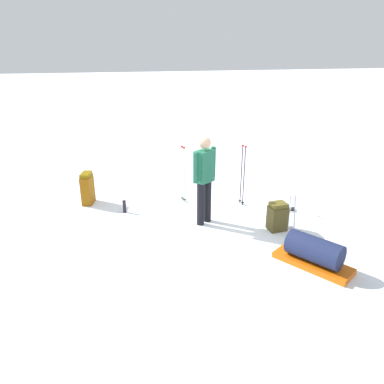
# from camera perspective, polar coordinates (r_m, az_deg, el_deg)

# --- Properties ---
(ground_plane) EXTENTS (80.00, 80.00, 0.00)m
(ground_plane) POSITION_cam_1_polar(r_m,az_deg,el_deg) (7.12, 0.00, -5.23)
(ground_plane) COLOR white
(skier_standing) EXTENTS (0.37, 0.49, 1.70)m
(skier_standing) POSITION_cam_1_polar(r_m,az_deg,el_deg) (6.88, 1.92, 2.44)
(skier_standing) COLOR black
(skier_standing) RESTS_ON ground_plane
(ski_pair_near) EXTENTS (1.65, 0.95, 0.05)m
(ski_pair_near) POSITION_cam_1_polar(r_m,az_deg,el_deg) (8.02, 14.83, -2.65)
(ski_pair_near) COLOR silver
(ski_pair_near) RESTS_ON ground_plane
(backpack_large_dark) EXTENTS (0.41, 0.28, 0.70)m
(backpack_large_dark) POSITION_cam_1_polar(r_m,az_deg,el_deg) (8.28, -15.76, 0.52)
(backpack_large_dark) COLOR #8A4F0C
(backpack_large_dark) RESTS_ON ground_plane
(backpack_bright) EXTENTS (0.30, 0.35, 0.54)m
(backpack_bright) POSITION_cam_1_polar(r_m,az_deg,el_deg) (7.06, 12.98, -3.71)
(backpack_bright) COLOR #4B4320
(backpack_bright) RESTS_ON ground_plane
(ski_poles_planted_near) EXTENTS (0.16, 0.10, 1.26)m
(ski_poles_planted_near) POSITION_cam_1_polar(r_m,az_deg,el_deg) (7.95, -1.38, 3.21)
(ski_poles_planted_near) COLOR #A9C0B9
(ski_poles_planted_near) RESTS_ON ground_plane
(ski_poles_planted_far) EXTENTS (0.16, 0.10, 1.32)m
(ski_poles_planted_far) POSITION_cam_1_polar(r_m,az_deg,el_deg) (7.86, 7.81, 3.03)
(ski_poles_planted_far) COLOR black
(ski_poles_planted_far) RESTS_ON ground_plane
(gear_sled) EXTENTS (1.24, 1.06, 0.49)m
(gear_sled) POSITION_cam_1_polar(r_m,az_deg,el_deg) (6.13, 18.22, -8.89)
(gear_sled) COLOR #DC5A0B
(gear_sled) RESTS_ON ground_plane
(thermos_bottle) EXTENTS (0.07, 0.07, 0.26)m
(thermos_bottle) POSITION_cam_1_polar(r_m,az_deg,el_deg) (7.75, -10.34, -2.19)
(thermos_bottle) COLOR black
(thermos_bottle) RESTS_ON ground_plane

